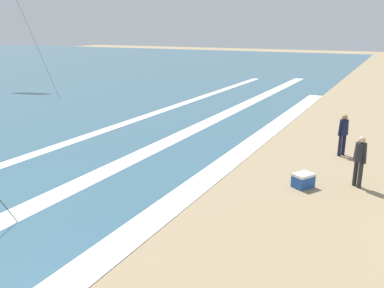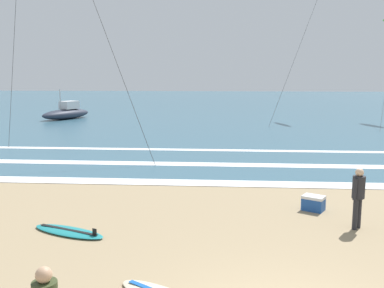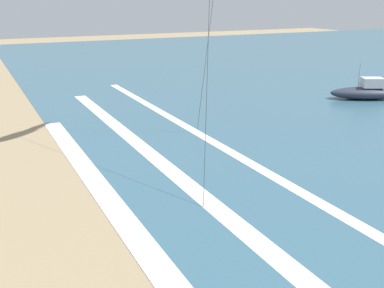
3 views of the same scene
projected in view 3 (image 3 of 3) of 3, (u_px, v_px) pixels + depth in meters
The scene contains 3 objects.
wave_foam_mid_break at pixel (313, 287), 12.23m from camera, with size 54.24×0.82×0.01m, color white.
wave_foam_outer_break at pixel (346, 218), 16.03m from camera, with size 55.70×0.59×0.01m, color white.
offshore_boat at pixel (366, 92), 34.32m from camera, with size 3.87×5.41×2.70m.
Camera 3 is at (9.65, 5.10, 7.37)m, focal length 43.29 mm.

